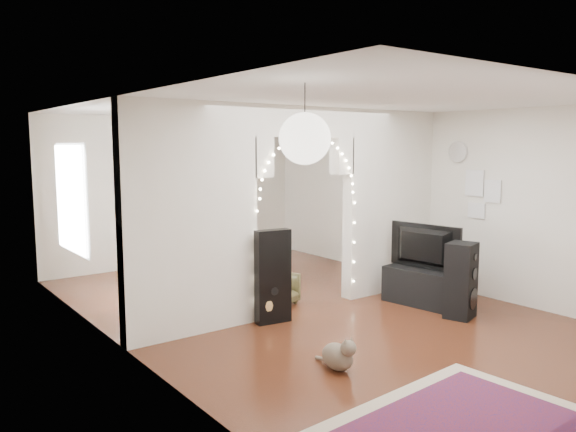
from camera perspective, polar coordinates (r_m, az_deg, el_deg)
floor at (r=7.72m, az=1.51°, el=-9.35°), size 7.50×7.50×0.00m
ceiling at (r=7.41m, az=1.58°, el=11.09°), size 5.00×7.50×0.02m
wall_back at (r=10.62m, az=-11.18°, el=2.50°), size 5.00×0.02×2.70m
wall_left at (r=6.21m, az=-16.81°, el=-0.96°), size 0.02×7.50×2.70m
wall_right at (r=9.20m, az=13.81°, el=1.72°), size 0.02×7.50×2.70m
divider_wall at (r=7.43m, az=1.54°, el=1.23°), size 5.00×0.20×2.70m
fairy_lights at (r=7.32m, az=2.18°, el=2.12°), size 1.64×0.04×1.60m
window at (r=7.91m, az=-21.18°, el=1.65°), size 0.04×1.20×1.40m
wall_clock at (r=8.78m, az=16.92°, el=6.26°), size 0.03×0.31×0.31m
picture_frames at (r=8.58m, az=18.93°, el=2.15°), size 0.02×0.50×0.70m
paper_lantern at (r=4.33m, az=1.71°, el=7.86°), size 0.40×0.40×0.40m
ceiling_fan at (r=9.05m, az=-6.45°, el=8.45°), size 1.10×1.10×0.30m
guitar_case at (r=6.98m, az=-1.54°, el=-6.16°), size 0.46×0.21×1.17m
acoustic_guitar at (r=7.00m, az=-1.71°, el=-7.42°), size 0.42×0.26×0.99m
tabby_cat at (r=5.68m, az=5.17°, el=-13.94°), size 0.24×0.56×0.37m
floor_speaker at (r=7.53m, az=17.17°, el=-6.29°), size 0.46×0.42×0.97m
media_console at (r=8.03m, az=13.23°, el=-7.03°), size 0.54×1.05×0.50m
tv at (r=7.91m, az=13.35°, el=-3.10°), size 0.29×1.08×0.62m
bookcase at (r=10.48m, az=-10.29°, el=-0.72°), size 1.51×0.40×1.54m
dining_table at (r=8.92m, az=-8.76°, el=-2.67°), size 1.27×0.91×0.76m
flower_vase at (r=8.89m, az=-8.78°, el=-1.59°), size 0.20×0.20×0.19m
dining_chair_left at (r=8.03m, az=-7.14°, el=-7.06°), size 0.52×0.53×0.45m
dining_chair_right at (r=7.82m, az=-1.09°, el=-7.43°), size 0.59×0.60×0.44m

